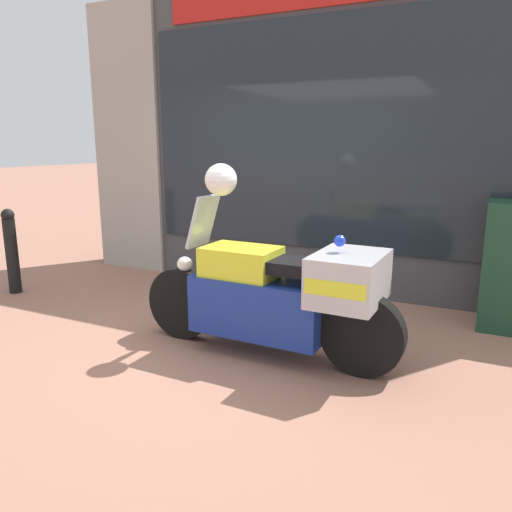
% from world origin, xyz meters
% --- Properties ---
extents(ground_plane, '(60.00, 60.00, 0.00)m').
position_xyz_m(ground_plane, '(0.00, 0.00, 0.00)').
color(ground_plane, '#9E6B56').
extents(shop_building, '(5.99, 0.55, 3.58)m').
position_xyz_m(shop_building, '(-0.46, 2.00, 1.80)').
color(shop_building, '#424247').
rests_on(shop_building, ground).
extents(window_display, '(4.47, 0.30, 1.98)m').
position_xyz_m(window_display, '(0.46, 2.03, 0.47)').
color(window_display, slate).
rests_on(window_display, ground).
extents(paramedic_motorcycle, '(2.35, 0.70, 1.34)m').
position_xyz_m(paramedic_motorcycle, '(0.68, -0.15, 0.55)').
color(paramedic_motorcycle, black).
rests_on(paramedic_motorcycle, ground).
extents(white_helmet, '(0.27, 0.27, 0.27)m').
position_xyz_m(white_helmet, '(0.13, -0.14, 1.47)').
color(white_helmet, white).
rests_on(white_helmet, paramedic_motorcycle).
extents(street_bollard, '(0.15, 0.15, 1.02)m').
position_xyz_m(street_bollard, '(-2.93, 0.17, 0.53)').
color(street_bollard, black).
rests_on(street_bollard, ground).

